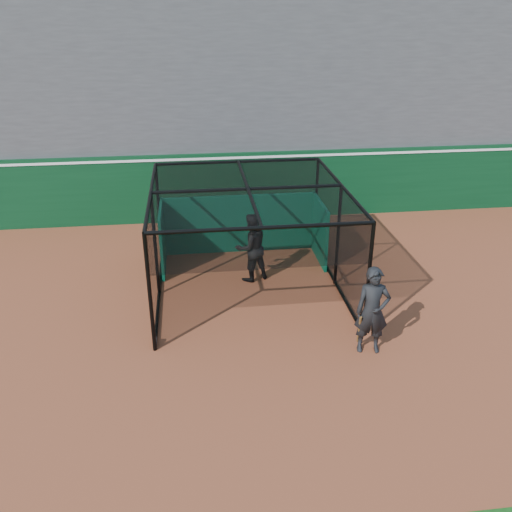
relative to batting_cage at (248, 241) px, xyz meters
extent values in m
plane|color=brown|center=(-0.54, -2.86, -1.47)|extent=(120.00, 120.00, 0.00)
cube|color=#09361A|center=(-0.54, 5.64, -0.22)|extent=(50.00, 0.45, 2.50)
cube|color=white|center=(-0.54, 5.64, 0.88)|extent=(50.00, 0.50, 0.08)
cube|color=#4C4C4F|center=(-0.54, 9.52, 2.41)|extent=(50.00, 7.85, 7.75)
cube|color=#085135|center=(0.00, 2.58, -0.52)|extent=(4.89, 0.10, 1.90)
cylinder|color=black|center=(-2.50, -2.53, -1.36)|extent=(0.08, 0.22, 0.22)
cylinder|color=black|center=(2.50, -2.53, -1.36)|extent=(0.08, 0.22, 0.22)
cylinder|color=black|center=(-2.50, 2.50, -1.36)|extent=(0.08, 0.22, 0.22)
cylinder|color=black|center=(2.50, 2.50, -1.36)|extent=(0.08, 0.22, 0.22)
imported|color=black|center=(0.14, 0.57, -0.46)|extent=(1.20, 1.08, 2.03)
imported|color=black|center=(2.44, -3.34, -0.42)|extent=(0.83, 0.60, 2.11)
cylinder|color=#593819|center=(2.19, -3.29, -0.92)|extent=(0.14, 0.32, 0.83)
camera|label=1|loc=(-1.46, -13.46, 5.87)|focal=38.00mm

